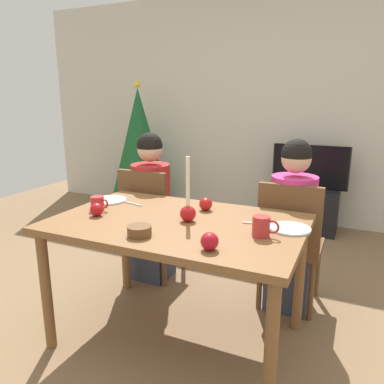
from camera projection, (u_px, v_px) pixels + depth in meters
ground_plane at (179, 337)px, 2.28m from camera, size 7.68×7.68×0.00m
back_wall at (279, 109)px, 4.26m from camera, size 6.40×0.10×2.60m
dining_table at (177, 234)px, 2.12m from camera, size 1.40×0.90×0.75m
chair_left at (150, 218)px, 2.92m from camera, size 0.40×0.40×0.90m
chair_right at (290, 239)px, 2.48m from camera, size 0.40×0.40×0.90m
person_left_child at (151, 209)px, 2.93m from camera, size 0.30×0.30×1.17m
person_right_child at (291, 229)px, 2.50m from camera, size 0.30×0.30×1.17m
tv_stand at (307, 209)px, 4.08m from camera, size 0.64×0.40×0.48m
tv at (310, 167)px, 3.97m from camera, size 0.79×0.05×0.46m
christmas_tree at (139, 147)px, 4.57m from camera, size 0.76×0.76×1.62m
candle_centerpiece at (188, 209)px, 2.07m from camera, size 0.09×0.09×0.37m
plate_left at (109, 200)px, 2.50m from camera, size 0.23×0.23×0.01m
plate_right at (290, 229)px, 1.95m from camera, size 0.22×0.22×0.01m
mug_left at (98, 203)px, 2.29m from camera, size 0.12×0.08×0.09m
mug_right at (262, 226)px, 1.85m from camera, size 0.14×0.09×0.10m
fork_left at (132, 203)px, 2.43m from camera, size 0.18×0.06×0.01m
fork_right at (259, 223)px, 2.04m from camera, size 0.18×0.06×0.01m
bowl_walnuts at (139, 231)px, 1.86m from camera, size 0.12×0.12×0.05m
apple_near_candle at (97, 210)px, 2.17m from camera, size 0.08×0.08×0.08m
apple_by_left_plate at (210, 241)px, 1.68m from camera, size 0.08×0.08×0.08m
apple_by_right_mug at (206, 204)px, 2.28m from camera, size 0.08×0.08×0.08m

